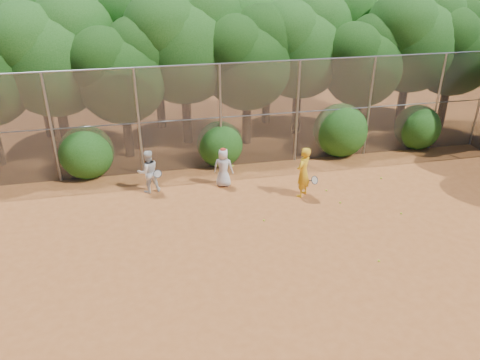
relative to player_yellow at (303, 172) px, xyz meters
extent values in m
plane|color=#9B5223|center=(-1.31, -3.05, -0.89)|extent=(80.00, 80.00, 0.00)
cylinder|color=gray|center=(-8.31, 2.95, 1.11)|extent=(0.09, 0.09, 4.00)
cylinder|color=gray|center=(-5.31, 2.95, 1.11)|extent=(0.09, 0.09, 4.00)
cylinder|color=gray|center=(-2.31, 2.95, 1.11)|extent=(0.09, 0.09, 4.00)
cylinder|color=gray|center=(0.69, 2.95, 1.11)|extent=(0.09, 0.09, 4.00)
cylinder|color=gray|center=(3.69, 2.95, 1.11)|extent=(0.09, 0.09, 4.00)
cylinder|color=gray|center=(6.69, 2.95, 1.11)|extent=(0.09, 0.09, 4.00)
cylinder|color=gray|center=(-1.31, 2.95, 3.11)|extent=(20.00, 0.05, 0.05)
cylinder|color=gray|center=(-1.31, 2.95, 1.11)|extent=(20.00, 0.04, 0.04)
cube|color=slate|center=(-1.31, 2.95, 1.11)|extent=(20.00, 0.02, 4.00)
cylinder|color=gray|center=(8.69, 2.95, 1.11)|extent=(0.09, 0.09, 4.00)
cylinder|color=black|center=(-8.31, 5.45, 0.37)|extent=(0.38, 0.38, 2.52)
sphere|color=#184812|center=(-8.31, 5.45, 2.84)|extent=(4.03, 4.03, 4.03)
sphere|color=#184812|center=(-7.50, 5.86, 3.85)|extent=(3.23, 3.23, 3.23)
sphere|color=#184812|center=(-9.01, 5.15, 3.65)|extent=(3.02, 3.02, 3.02)
cylinder|color=black|center=(-5.81, 4.75, 0.20)|extent=(0.36, 0.36, 2.17)
sphere|color=black|center=(-5.81, 4.75, 2.32)|extent=(3.47, 3.47, 3.47)
sphere|color=black|center=(-5.11, 5.10, 3.19)|extent=(2.78, 2.78, 2.78)
sphere|color=black|center=(-6.41, 4.49, 3.02)|extent=(2.60, 2.60, 2.60)
cylinder|color=black|center=(-3.31, 5.75, 0.44)|extent=(0.39, 0.39, 2.66)
sphere|color=#184812|center=(-3.31, 5.75, 3.05)|extent=(4.26, 4.26, 4.26)
sphere|color=#184812|center=(-2.46, 6.18, 4.11)|extent=(3.40, 3.40, 3.40)
sphere|color=#184812|center=(-4.05, 5.43, 3.90)|extent=(3.19, 3.19, 3.19)
cylinder|color=black|center=(-0.81, 5.15, 0.25)|extent=(0.37, 0.37, 2.27)
sphere|color=black|center=(-0.81, 5.15, 2.48)|extent=(3.64, 3.64, 3.64)
sphere|color=black|center=(-0.08, 5.52, 3.39)|extent=(2.91, 2.91, 2.91)
sphere|color=black|center=(-1.44, 4.88, 3.21)|extent=(2.73, 2.73, 2.73)
cylinder|color=black|center=(1.69, 5.95, 0.34)|extent=(0.38, 0.38, 2.45)
sphere|color=#184812|center=(1.69, 5.95, 2.74)|extent=(3.92, 3.92, 3.92)
sphere|color=#184812|center=(2.48, 6.35, 3.72)|extent=(3.14, 3.14, 3.14)
sphere|color=#184812|center=(1.01, 5.66, 3.52)|extent=(2.94, 2.94, 2.94)
cylinder|color=black|center=(4.19, 4.95, 0.16)|extent=(0.36, 0.36, 2.10)
sphere|color=black|center=(4.19, 4.95, 2.22)|extent=(3.36, 3.36, 3.36)
sphere|color=black|center=(4.87, 5.29, 3.06)|extent=(2.69, 2.69, 2.69)
sphere|color=black|center=(3.61, 4.70, 2.89)|extent=(2.52, 2.52, 2.52)
cylinder|color=black|center=(6.69, 5.55, 0.41)|extent=(0.39, 0.39, 2.59)
sphere|color=#184812|center=(6.69, 5.55, 2.95)|extent=(4.14, 4.14, 4.14)
sphere|color=#184812|center=(7.52, 5.97, 3.98)|extent=(3.32, 3.32, 3.32)
sphere|color=#184812|center=(5.97, 5.24, 3.77)|extent=(3.11, 3.11, 3.11)
cylinder|color=black|center=(8.69, 5.25, 0.27)|extent=(0.37, 0.37, 2.31)
sphere|color=black|center=(8.69, 5.25, 2.53)|extent=(3.70, 3.70, 3.70)
sphere|color=black|center=(9.43, 5.62, 3.46)|extent=(2.96, 2.96, 2.96)
sphere|color=black|center=(8.05, 4.98, 3.27)|extent=(2.77, 2.77, 2.77)
cylinder|color=black|center=(-9.31, 7.75, 0.43)|extent=(0.39, 0.39, 2.62)
sphere|color=#184812|center=(-9.31, 7.75, 3.00)|extent=(4.20, 4.20, 4.20)
sphere|color=#184812|center=(-8.47, 8.17, 4.05)|extent=(3.36, 3.36, 3.36)
sphere|color=#184812|center=(-10.04, 7.44, 3.84)|extent=(3.15, 3.15, 3.15)
cylinder|color=black|center=(-4.31, 7.95, 0.51)|extent=(0.40, 0.40, 2.80)
sphere|color=#184812|center=(-4.31, 7.95, 3.26)|extent=(4.48, 4.48, 4.48)
sphere|color=#184812|center=(-3.41, 8.40, 4.38)|extent=(3.58, 3.58, 3.58)
sphere|color=#184812|center=(-5.09, 7.62, 4.15)|extent=(3.36, 3.36, 3.36)
cylinder|color=black|center=(0.69, 7.55, 0.37)|extent=(0.38, 0.38, 2.52)
sphere|color=#184812|center=(0.69, 7.55, 2.84)|extent=(4.03, 4.03, 4.03)
sphere|color=#184812|center=(1.50, 7.96, 3.85)|extent=(3.23, 3.23, 3.23)
sphere|color=#184812|center=(-0.01, 7.25, 3.65)|extent=(3.02, 3.02, 3.02)
cylinder|color=black|center=(5.19, 8.15, 0.48)|extent=(0.40, 0.40, 2.73)
sphere|color=#184812|center=(5.19, 8.15, 3.15)|extent=(4.37, 4.37, 4.37)
sphere|color=#184812|center=(6.07, 8.59, 4.25)|extent=(3.49, 3.49, 3.49)
sphere|color=#184812|center=(4.43, 7.83, 4.03)|extent=(3.28, 3.28, 3.28)
sphere|color=#184812|center=(-7.31, 3.25, 0.11)|extent=(2.00, 2.00, 2.00)
sphere|color=#184812|center=(-2.31, 3.25, 0.01)|extent=(1.80, 1.80, 1.80)
sphere|color=#184812|center=(2.69, 3.25, 0.21)|extent=(2.20, 2.20, 2.20)
sphere|color=#184812|center=(6.19, 3.25, 0.06)|extent=(1.90, 1.90, 1.90)
imported|color=gold|center=(0.00, 0.00, 0.00)|extent=(0.76, 0.76, 1.78)
torus|color=black|center=(0.35, -0.20, -0.24)|extent=(0.34, 0.27, 0.28)
cylinder|color=black|center=(0.26, -0.02, -0.33)|extent=(0.14, 0.25, 0.15)
imported|color=silver|center=(-2.52, 1.30, -0.17)|extent=(0.81, 0.65, 1.43)
ellipsoid|color=#A62517|center=(-2.52, 1.30, 0.50)|extent=(0.22, 0.22, 0.13)
sphere|color=#BED426|center=(-2.22, 1.10, -0.04)|extent=(0.07, 0.07, 0.07)
imported|color=silver|center=(-5.13, 1.39, -0.11)|extent=(0.87, 0.75, 1.55)
torus|color=black|center=(-4.83, 1.09, -0.09)|extent=(0.35, 0.30, 0.24)
cylinder|color=black|center=(-4.79, 1.24, -0.24)|extent=(0.09, 0.22, 0.22)
sphere|color=#BED426|center=(1.08, -0.82, -0.85)|extent=(0.07, 0.07, 0.07)
sphere|color=#BED426|center=(3.29, 0.61, -0.85)|extent=(0.07, 0.07, 0.07)
sphere|color=#BED426|center=(0.83, -4.08, -0.85)|extent=(0.07, 0.07, 0.07)
sphere|color=#BED426|center=(2.72, -1.89, -0.85)|extent=(0.07, 0.07, 0.07)
sphere|color=#BED426|center=(-1.72, -1.38, -0.85)|extent=(0.07, 0.07, 0.07)
sphere|color=#BED426|center=(0.95, 0.12, -0.85)|extent=(0.07, 0.07, 0.07)
camera|label=1|loc=(-5.05, -13.49, 6.83)|focal=35.00mm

